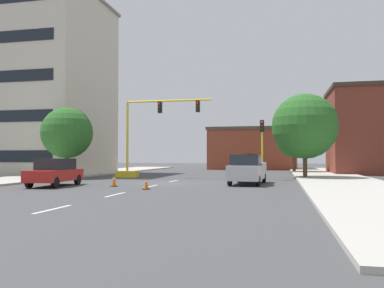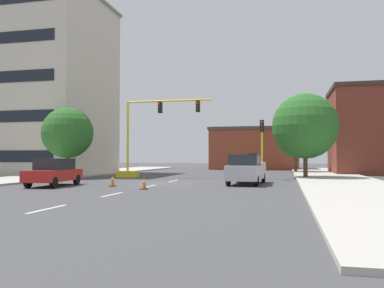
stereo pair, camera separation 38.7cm
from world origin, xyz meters
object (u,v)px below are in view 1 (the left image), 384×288
object	(u,v)px
sedan_red_near_left	(55,172)
tree_left_near	(67,133)
traffic_signal_gantry	(139,153)
traffic_cone_roadside_a	(146,183)
traffic_light_pole_right	(262,136)
tree_right_mid	(305,126)
traffic_cone_roadside_b	(114,180)
tree_right_far	(294,139)
pickup_truck_silver	(248,170)

from	to	relation	value
sedan_red_near_left	tree_left_near	bearing A→B (deg)	115.70
traffic_signal_gantry	traffic_cone_roadside_a	size ratio (longest dim) A/B	12.44
traffic_light_pole_right	traffic_cone_roadside_a	size ratio (longest dim) A/B	7.04
tree_right_mid	tree_left_near	bearing A→B (deg)	-169.00
traffic_light_pole_right	sedan_red_near_left	bearing A→B (deg)	-141.53
tree_right_mid	traffic_cone_roadside_b	world-z (taller)	tree_right_mid
tree_right_far	traffic_cone_roadside_b	xyz separation A→B (m)	(-11.71, -24.29, -3.49)
tree_left_near	tree_right_mid	distance (m)	20.39
traffic_signal_gantry	tree_right_mid	size ratio (longest dim) A/B	1.18
traffic_signal_gantry	pickup_truck_silver	bearing A→B (deg)	-32.53
traffic_cone_roadside_b	sedan_red_near_left	bearing A→B (deg)	-170.08
traffic_light_pole_right	tree_right_far	world-z (taller)	tree_right_far
tree_right_far	sedan_red_near_left	distance (m)	29.46
traffic_light_pole_right	sedan_red_near_left	xyz separation A→B (m)	(-12.43, -9.88, -2.64)
tree_left_near	sedan_red_near_left	bearing A→B (deg)	-64.30
traffic_cone_roadside_b	pickup_truck_silver	bearing A→B (deg)	25.52
traffic_signal_gantry	sedan_red_near_left	size ratio (longest dim) A/B	1.84
pickup_truck_silver	sedan_red_near_left	bearing A→B (deg)	-159.11
traffic_light_pole_right	tree_right_far	size ratio (longest dim) A/B	0.80
traffic_light_pole_right	tree_right_mid	distance (m)	4.39
tree_right_far	tree_right_mid	bearing A→B (deg)	-87.74
traffic_cone_roadside_a	traffic_light_pole_right	bearing A→B (deg)	60.95
traffic_cone_roadside_a	sedan_red_near_left	bearing A→B (deg)	170.97
traffic_signal_gantry	traffic_light_pole_right	world-z (taller)	traffic_signal_gantry
tree_right_mid	traffic_cone_roadside_a	size ratio (longest dim) A/B	10.57
tree_left_near	sedan_red_near_left	distance (m)	9.93
tree_left_near	tree_right_far	size ratio (longest dim) A/B	1.02
sedan_red_near_left	pickup_truck_silver	bearing A→B (deg)	20.89
tree_right_far	traffic_cone_roadside_a	xyz separation A→B (m)	(-9.03, -25.95, -3.53)
pickup_truck_silver	traffic_cone_roadside_a	distance (m)	7.66
traffic_light_pole_right	sedan_red_near_left	world-z (taller)	traffic_light_pole_right
traffic_light_pole_right	traffic_cone_roadside_b	world-z (taller)	traffic_light_pole_right
tree_left_near	traffic_light_pole_right	bearing A→B (deg)	4.68
tree_right_mid	pickup_truck_silver	xyz separation A→B (m)	(-4.21, -7.95, -3.46)
tree_left_near	tree_right_mid	size ratio (longest dim) A/B	0.85
tree_right_far	pickup_truck_silver	world-z (taller)	tree_right_far
tree_right_mid	traffic_cone_roadside_a	world-z (taller)	tree_right_mid
traffic_signal_gantry	traffic_cone_roadside_b	world-z (taller)	traffic_signal_gantry
traffic_signal_gantry	traffic_cone_roadside_a	bearing A→B (deg)	-67.93
tree_right_mid	sedan_red_near_left	xyz separation A→B (m)	(-15.90, -12.41, -3.54)
traffic_light_pole_right	pickup_truck_silver	distance (m)	6.03
traffic_cone_roadside_b	traffic_cone_roadside_a	bearing A→B (deg)	-31.75
tree_right_far	sedan_red_near_left	size ratio (longest dim) A/B	1.30
tree_left_near	traffic_signal_gantry	bearing A→B (deg)	23.27
traffic_signal_gantry	tree_right_mid	xyz separation A→B (m)	(14.37, 1.46, 2.22)
tree_right_mid	tree_right_far	world-z (taller)	tree_right_mid
tree_right_mid	pickup_truck_silver	bearing A→B (deg)	-117.89
tree_right_mid	pickup_truck_silver	world-z (taller)	tree_right_mid
pickup_truck_silver	sedan_red_near_left	world-z (taller)	pickup_truck_silver
traffic_signal_gantry	tree_right_far	world-z (taller)	traffic_signal_gantry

